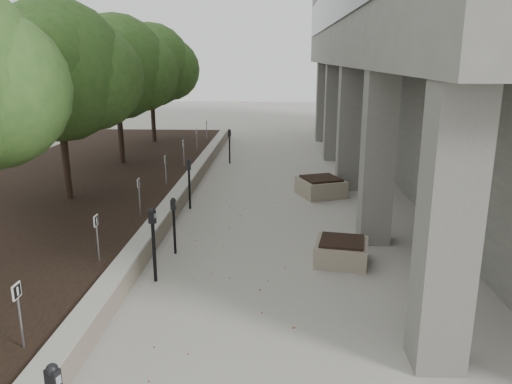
% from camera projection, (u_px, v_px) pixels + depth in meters
% --- Properties ---
extents(retaining_wall, '(0.39, 26.00, 0.50)m').
position_uv_depth(retaining_wall, '(180.00, 195.00, 15.14)').
color(retaining_wall, gray).
rests_on(retaining_wall, ground).
extents(planting_bed, '(7.00, 26.00, 0.40)m').
position_uv_depth(planting_bed, '(61.00, 195.00, 15.32)').
color(planting_bed, black).
rests_on(planting_bed, ground).
extents(crabapple_tree_3, '(4.60, 4.00, 5.44)m').
position_uv_depth(crabapple_tree_3, '(60.00, 101.00, 13.56)').
color(crabapple_tree_3, '#305721').
rests_on(crabapple_tree_3, planting_bed).
extents(crabapple_tree_4, '(4.60, 4.00, 5.44)m').
position_uv_depth(crabapple_tree_4, '(118.00, 90.00, 18.39)').
color(crabapple_tree_4, '#305721').
rests_on(crabapple_tree_4, planting_bed).
extents(crabapple_tree_5, '(4.60, 4.00, 5.44)m').
position_uv_depth(crabapple_tree_5, '(151.00, 83.00, 23.21)').
color(crabapple_tree_5, '#305721').
rests_on(crabapple_tree_5, planting_bed).
extents(parking_sign_2, '(0.04, 0.22, 0.96)m').
position_uv_depth(parking_sign_2, '(20.00, 316.00, 6.80)').
color(parking_sign_2, black).
rests_on(parking_sign_2, planting_bed).
extents(parking_sign_3, '(0.04, 0.22, 0.96)m').
position_uv_depth(parking_sign_3, '(97.00, 239.00, 9.69)').
color(parking_sign_3, black).
rests_on(parking_sign_3, planting_bed).
extents(parking_sign_4, '(0.04, 0.22, 0.96)m').
position_uv_depth(parking_sign_4, '(139.00, 197.00, 12.59)').
color(parking_sign_4, black).
rests_on(parking_sign_4, planting_bed).
extents(parking_sign_5, '(0.04, 0.22, 0.96)m').
position_uv_depth(parking_sign_5, '(166.00, 171.00, 15.48)').
color(parking_sign_5, black).
rests_on(parking_sign_5, planting_bed).
extents(parking_sign_6, '(0.04, 0.22, 0.96)m').
position_uv_depth(parking_sign_6, '(184.00, 153.00, 18.38)').
color(parking_sign_6, black).
rests_on(parking_sign_6, planting_bed).
extents(parking_sign_7, '(0.04, 0.22, 0.96)m').
position_uv_depth(parking_sign_7, '(197.00, 140.00, 21.27)').
color(parking_sign_7, black).
rests_on(parking_sign_7, planting_bed).
extents(parking_sign_8, '(0.04, 0.22, 0.96)m').
position_uv_depth(parking_sign_8, '(207.00, 130.00, 24.17)').
color(parking_sign_8, black).
rests_on(parking_sign_8, planting_bed).
extents(parking_meter_2, '(0.18, 0.15, 1.52)m').
position_uv_depth(parking_meter_2, '(154.00, 245.00, 9.71)').
color(parking_meter_2, black).
rests_on(parking_meter_2, ground).
extents(parking_meter_3, '(0.14, 0.10, 1.31)m').
position_uv_depth(parking_meter_3, '(174.00, 226.00, 11.13)').
color(parking_meter_3, black).
rests_on(parking_meter_3, ground).
extents(parking_meter_4, '(0.16, 0.13, 1.47)m').
position_uv_depth(parking_meter_4, '(189.00, 184.00, 14.45)').
color(parking_meter_4, black).
rests_on(parking_meter_4, ground).
extents(parking_meter_5, '(0.16, 0.14, 1.43)m').
position_uv_depth(parking_meter_5, '(230.00, 146.00, 20.68)').
color(parking_meter_5, black).
rests_on(parking_meter_5, ground).
extents(planter_front, '(1.26, 1.26, 0.51)m').
position_uv_depth(planter_front, '(341.00, 251.00, 10.76)').
color(planter_front, gray).
rests_on(planter_front, ground).
extents(planter_back, '(1.65, 1.65, 0.59)m').
position_uv_depth(planter_back, '(321.00, 186.00, 15.96)').
color(planter_back, gray).
rests_on(planter_back, ground).
extents(berry_scatter, '(3.30, 14.10, 0.02)m').
position_uv_depth(berry_scatter, '(223.00, 254.00, 11.27)').
color(berry_scatter, maroon).
rests_on(berry_scatter, ground).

